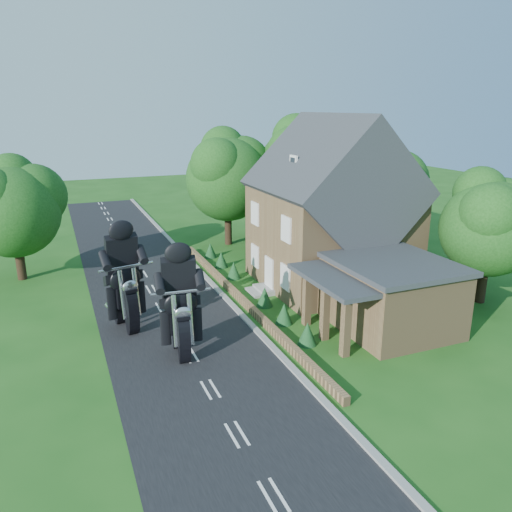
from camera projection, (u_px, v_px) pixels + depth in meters
name	position (u px, v px, depth m)	size (l,w,h in m)	color
ground	(190.00, 356.00, 22.06)	(120.00, 120.00, 0.00)	#1B4D15
road	(190.00, 355.00, 22.06)	(7.00, 80.00, 0.02)	black
kerb	(266.00, 340.00, 23.37)	(0.30, 80.00, 0.12)	gray
garden_wall	(241.00, 299.00, 27.99)	(0.30, 22.00, 0.40)	olive
house	(331.00, 215.00, 29.93)	(9.54, 8.64, 10.24)	olive
annex	(389.00, 294.00, 24.42)	(7.05, 5.94, 3.44)	olive
tree_annex_side	(494.00, 220.00, 27.02)	(5.64, 5.20, 7.48)	black
tree_house_right	(390.00, 188.00, 34.25)	(6.51, 6.00, 8.40)	black
tree_behind_house	(307.00, 163.00, 39.72)	(7.81, 7.20, 10.08)	black
tree_behind_left	(232.00, 172.00, 38.55)	(6.94, 6.40, 9.16)	black
tree_far_road	(19.00, 204.00, 30.68)	(6.08, 5.60, 7.84)	black
shrub_a	(307.00, 334.00, 22.94)	(0.90, 0.90, 1.10)	#123B1A
shrub_b	(284.00, 314.00, 25.15)	(0.90, 0.90, 1.10)	#123B1A
shrub_c	(265.00, 297.00, 27.37)	(0.90, 0.90, 1.10)	#123B1A
shrub_d	(234.00, 270.00, 31.80)	(0.90, 0.90, 1.10)	#123B1A
shrub_e	(221.00, 260.00, 34.02)	(0.90, 0.90, 1.10)	#123B1A
shrub_f	(210.00, 250.00, 36.23)	(0.90, 0.90, 1.10)	#123B1A
motorcycle_lead	(182.00, 339.00, 21.84)	(0.43, 1.68, 1.57)	black
motorcycle_follow	(126.00, 313.00, 24.49)	(0.45, 1.78, 1.66)	black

